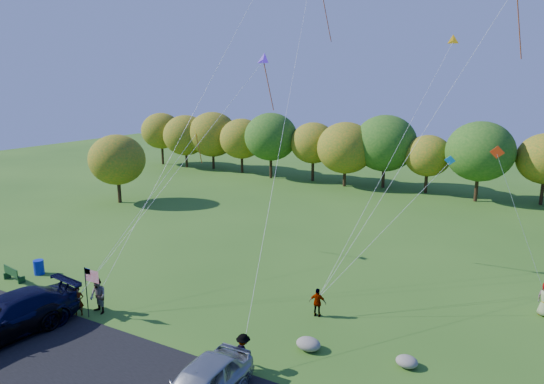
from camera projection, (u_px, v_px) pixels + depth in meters
The scene contains 13 objects.
ground at pixel (168, 333), 23.68m from camera, with size 140.00×140.00×0.00m, color #2F5D1A.
asphalt_lane at pixel (104, 375), 20.26m from camera, with size 44.00×6.00×0.06m, color black.
treeline at pixel (382, 150), 53.33m from camera, with size 75.27×27.45×8.48m.
minivan_navy at pixel (8, 316), 23.22m from camera, with size 2.69×6.61×1.92m, color black.
flyer_a at pixel (78, 301), 25.37m from camera, with size 0.57×0.37×1.56m, color #4C4C59.
flyer_b at pixel (98, 296), 25.55m from camera, with size 0.94×0.74×1.94m, color #4C4C59.
flyer_c at pixel (243, 352), 20.48m from camera, with size 1.07×0.61×1.66m, color #4C4C59.
flyer_d at pixel (318, 303), 25.24m from camera, with size 0.91×0.38×1.55m, color #4C4C59.
park_bench at pixel (12, 274), 29.75m from camera, with size 1.70×0.54×0.94m.
trash_barrel at pixel (39, 267), 30.88m from camera, with size 0.62×0.62×0.94m, color #0B23B3.
flag_assembly at pixel (90, 281), 24.73m from camera, with size 1.02×0.66×2.76m.
boulder_near at pixel (308, 344), 22.16m from camera, with size 1.16×0.91×0.58m, color #9F9D8A.
boulder_far at pixel (407, 362), 20.84m from camera, with size 0.96×0.80×0.50m, color slate.
Camera 1 is at (14.96, -16.34, 11.99)m, focal length 32.00 mm.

